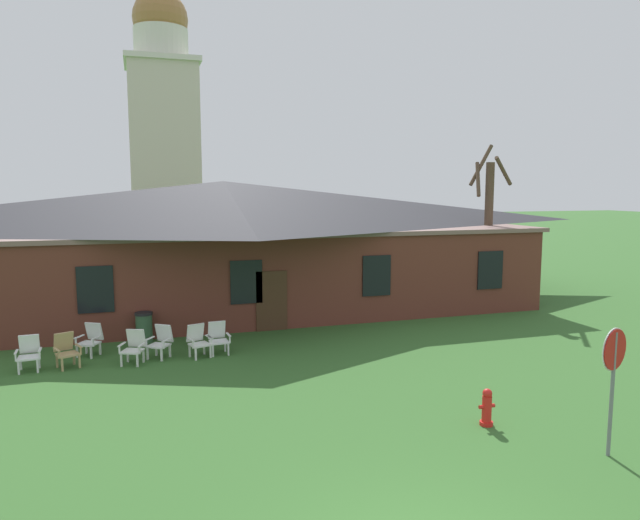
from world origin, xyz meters
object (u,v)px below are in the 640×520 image
(stop_sign, at_px, (614,365))
(lawn_chair_near_door, at_px, (66,349))
(fire_hydrant, at_px, (487,408))
(trash_bin, at_px, (144,327))
(lawn_chair_left_end, at_px, (91,339))
(lawn_chair_right_end, at_px, (161,341))
(lawn_chair_middle, at_px, (134,346))
(lawn_chair_by_porch, at_px, (29,352))
(lawn_chair_far_side, at_px, (198,340))
(lawn_chair_under_eave, at_px, (218,337))

(stop_sign, xyz_separation_m, lawn_chair_near_door, (-10.20, 8.87, -1.23))
(fire_hydrant, xyz_separation_m, trash_bin, (-6.75, 9.04, 0.12))
(stop_sign, height_order, lawn_chair_near_door, stop_sign)
(lawn_chair_left_end, bearing_deg, lawn_chair_right_end, -23.51)
(lawn_chair_near_door, distance_m, lawn_chair_right_end, 2.55)
(lawn_chair_middle, bearing_deg, lawn_chair_right_end, 25.90)
(fire_hydrant, bearing_deg, lawn_chair_by_porch, 144.47)
(lawn_chair_right_end, height_order, lawn_chair_far_side, same)
(lawn_chair_by_porch, bearing_deg, lawn_chair_middle, -4.38)
(trash_bin, bearing_deg, fire_hydrant, -53.28)
(lawn_chair_by_porch, height_order, lawn_chair_middle, same)
(lawn_chair_near_door, relative_size, lawn_chair_right_end, 1.00)
(lawn_chair_by_porch, relative_size, fire_hydrant, 1.21)
(lawn_chair_left_end, height_order, trash_bin, trash_bin)
(lawn_chair_by_porch, bearing_deg, trash_bin, 34.21)
(fire_hydrant, bearing_deg, trash_bin, 126.72)
(lawn_chair_middle, distance_m, lawn_chair_under_eave, 2.43)
(lawn_chair_near_door, xyz_separation_m, lawn_chair_middle, (1.79, -0.21, 0.00))
(lawn_chair_left_end, relative_size, fire_hydrant, 1.21)
(lawn_chair_right_end, height_order, trash_bin, trash_bin)
(lawn_chair_by_porch, height_order, lawn_chair_far_side, same)
(lawn_chair_under_eave, bearing_deg, fire_hydrant, -56.66)
(lawn_chair_left_end, xyz_separation_m, fire_hydrant, (8.28, -8.00, -0.12))
(lawn_chair_far_side, bearing_deg, lawn_chair_right_end, 166.91)
(lawn_chair_right_end, bearing_deg, stop_sign, -49.69)
(lawn_chair_near_door, height_order, lawn_chair_middle, same)
(lawn_chair_middle, distance_m, lawn_chair_right_end, 0.84)
(stop_sign, distance_m, lawn_chair_left_end, 13.86)
(lawn_chair_by_porch, xyz_separation_m, lawn_chair_left_end, (1.50, 1.02, 0.00))
(lawn_chair_right_end, xyz_separation_m, trash_bin, (-0.45, 1.90, -0.00))
(lawn_chair_middle, bearing_deg, fire_hydrant, -43.84)
(lawn_chair_right_end, distance_m, lawn_chair_under_eave, 1.66)
(stop_sign, height_order, lawn_chair_far_side, stop_sign)
(lawn_chair_left_end, bearing_deg, trash_bin, 34.25)
(lawn_chair_right_end, xyz_separation_m, lawn_chair_under_eave, (1.66, -0.08, 0.00))
(trash_bin, bearing_deg, stop_sign, -53.44)
(lawn_chair_middle, bearing_deg, lawn_chair_near_door, 173.33)
(lawn_chair_far_side, bearing_deg, lawn_chair_near_door, 178.61)
(stop_sign, distance_m, lawn_chair_under_eave, 10.84)
(lawn_chair_right_end, relative_size, fire_hydrant, 1.21)
(stop_sign, relative_size, lawn_chair_middle, 2.54)
(stop_sign, distance_m, lawn_chair_near_door, 13.57)
(lawn_chair_under_eave, distance_m, fire_hydrant, 8.45)
(lawn_chair_right_end, bearing_deg, lawn_chair_under_eave, -2.93)
(lawn_chair_left_end, height_order, lawn_chair_middle, same)
(lawn_chair_far_side, bearing_deg, lawn_chair_under_eave, 14.64)
(lawn_chair_near_door, bearing_deg, lawn_chair_by_porch, -179.97)
(lawn_chair_left_end, distance_m, lawn_chair_middle, 1.73)
(lawn_chair_far_side, xyz_separation_m, trash_bin, (-1.50, 2.15, -0.00))
(stop_sign, xyz_separation_m, lawn_chair_far_side, (-6.61, 8.78, -1.23))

